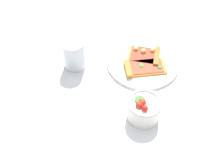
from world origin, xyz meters
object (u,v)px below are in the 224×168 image
plate (143,62)px  paper_napkin (87,122)px  pizza_slice_near (142,68)px  salad_bowl (144,109)px  pizza_slice_far (146,55)px  soda_glass (74,55)px

plate → paper_napkin: 0.33m
plate → pizza_slice_near: 0.04m
pizza_slice_near → salad_bowl: (-0.00, 0.20, 0.02)m
pizza_slice_far → salad_bowl: size_ratio=1.21×
pizza_slice_near → salad_bowl: bearing=91.4°
soda_glass → pizza_slice_near: bearing=177.0°
pizza_slice_far → soda_glass: size_ratio=1.14×
plate → soda_glass: (0.26, 0.03, 0.04)m
plate → pizza_slice_near: (0.00, 0.04, 0.01)m
plate → soda_glass: 0.26m
salad_bowl → pizza_slice_near: bearing=-88.6°
pizza_slice_far → paper_napkin: bearing=58.0°
plate → salad_bowl: size_ratio=2.56×
soda_glass → paper_napkin: (-0.08, 0.25, -0.05)m
soda_glass → salad_bowl: bearing=140.3°
pizza_slice_far → paper_napkin: pizza_slice_far is taller
paper_napkin → pizza_slice_far: bearing=-122.0°
plate → pizza_slice_near: bearing=85.1°
pizza_slice_near → soda_glass: 0.25m
pizza_slice_far → soda_glass: soda_glass is taller
pizza_slice_far → paper_napkin: (0.19, 0.30, -0.02)m
plate → paper_napkin: bearing=57.8°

